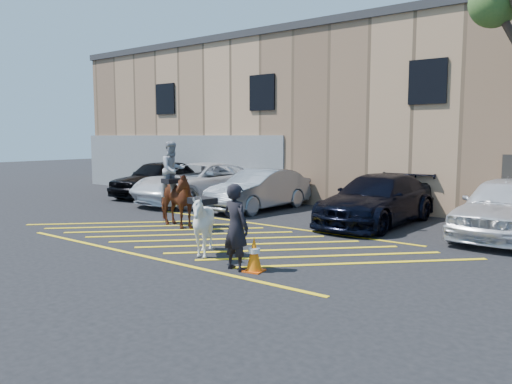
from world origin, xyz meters
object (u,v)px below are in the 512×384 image
Objects in this scene: car_white_pickup at (200,183)px; car_blue_suv at (377,200)px; saddled_white at (203,225)px; car_black_suv at (158,178)px; car_silver_sedan at (259,190)px; traffic_cone at (254,254)px; handler at (236,227)px; mounted_bay at (173,193)px; car_white_suv at (507,207)px.

car_blue_suv is (7.95, -0.26, -0.05)m from car_white_pickup.
saddled_white is at bearing -100.97° from car_blue_suv.
car_black_suv is at bearing 175.84° from car_white_pickup.
car_silver_sedan reaches higher than saddled_white.
saddled_white reaches higher than traffic_cone.
handler reaches higher than car_white_pickup.
car_silver_sedan is 8.60m from traffic_cone.
mounted_bay is (-4.67, 2.63, 0.15)m from handler.
saddled_white is (-1.44, -6.40, -0.04)m from car_blue_suv.
saddled_white is (6.51, -6.66, -0.10)m from car_white_pickup.
car_white_pickup is 3.18m from car_silver_sedan.
car_blue_suv is 1.08× the size of car_white_suv.
car_white_suv is 1.90× the size of mounted_bay.
handler is (-3.76, -7.01, 0.06)m from car_white_suv.
car_white_suv is (14.70, -0.56, 0.00)m from car_black_suv.
car_white_suv is 7.68m from traffic_cone.
car_white_pickup is at bearing 179.88° from car_blue_suv.
saddled_white is at bearing -12.70° from handler.
traffic_cone is (0.38, 0.13, -0.54)m from handler.
handler is 5.36m from mounted_bay.
mounted_bay reaches higher than car_blue_suv.
saddled_white is 1.83m from traffic_cone.
car_blue_suv is 7.36× the size of traffic_cone.
car_blue_suv is at bearing 92.69° from traffic_cone.
car_white_pickup is 11.65m from car_white_suv.
car_blue_suv is 2.05× the size of mounted_bay.
car_blue_suv is 3.70m from car_white_suv.
car_silver_sedan is at bearing -10.98° from car_black_suv.
car_black_suv is 14.71m from car_white_suv.
handler is at bearing -54.44° from car_silver_sedan.
car_white_pickup is at bearing -177.15° from car_white_suv.
handler reaches higher than car_black_suv.
car_white_pickup reaches higher than traffic_cone.
car_blue_suv is (11.00, -0.70, -0.06)m from car_black_suv.
car_black_suv reaches higher than car_blue_suv.
car_white_pickup is 8.23× the size of traffic_cone.
car_black_suv is at bearing 146.67° from traffic_cone.
mounted_bay is (-8.43, -4.39, 0.21)m from car_white_suv.
car_white_suv is at bearing -112.24° from handler.
mounted_bay reaches higher than handler.
mounted_bay is at bearing 153.72° from traffic_cone.
mounted_bay is (6.27, -4.95, 0.21)m from car_black_suv.
car_white_suv is 7.96m from handler.
mounted_bay is (-4.73, -4.24, 0.28)m from car_blue_suv.
handler reaches higher than car_white_suv.
car_white_suv is 3.40× the size of saddled_white.
car_black_suv is 0.99× the size of car_white_suv.
car_white_suv reaches higher than car_silver_sedan.
handler is at bearing -160.71° from traffic_cone.
car_black_suv reaches higher than traffic_cone.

